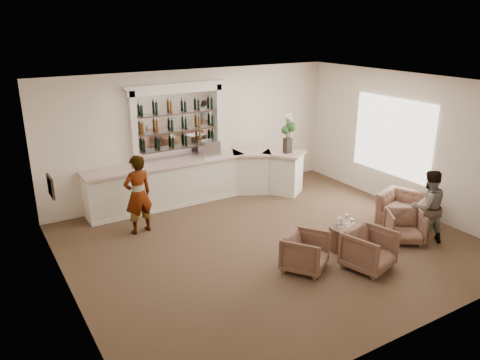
% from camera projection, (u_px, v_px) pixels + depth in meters
% --- Properties ---
extents(ground, '(8.00, 8.00, 0.00)m').
position_uv_depth(ground, '(271.00, 244.00, 9.81)').
color(ground, brown).
rests_on(ground, ground).
extents(room_shell, '(8.04, 7.02, 3.32)m').
position_uv_depth(room_shell, '(260.00, 127.00, 9.70)').
color(room_shell, beige).
rests_on(room_shell, ground).
extents(bar_counter, '(5.72, 1.80, 1.14)m').
position_uv_depth(bar_counter, '(199.00, 180.00, 11.97)').
color(bar_counter, white).
rests_on(bar_counter, ground).
extents(back_bar_alcove, '(2.64, 0.25, 3.00)m').
position_uv_depth(back_bar_alcove, '(178.00, 122.00, 11.66)').
color(back_bar_alcove, white).
rests_on(back_bar_alcove, ground).
extents(cocktail_table, '(0.64, 0.64, 0.50)m').
position_uv_depth(cocktail_table, '(344.00, 238.00, 9.52)').
color(cocktail_table, '#49301F').
rests_on(cocktail_table, ground).
extents(sommelier, '(0.70, 0.52, 1.76)m').
position_uv_depth(sommelier, '(138.00, 195.00, 10.08)').
color(sommelier, gray).
rests_on(sommelier, ground).
extents(guest, '(0.92, 0.81, 1.58)m').
position_uv_depth(guest, '(428.00, 207.00, 9.67)').
color(guest, gray).
rests_on(guest, ground).
extents(armchair_left, '(1.07, 1.08, 0.71)m').
position_uv_depth(armchair_left, '(305.00, 252.00, 8.71)').
color(armchair_left, brown).
rests_on(armchair_left, ground).
extents(armchair_center, '(1.00, 1.02, 0.76)m').
position_uv_depth(armchair_center, '(369.00, 250.00, 8.74)').
color(armchair_center, brown).
rests_on(armchair_center, ground).
extents(armchair_right, '(1.01, 1.01, 0.67)m').
position_uv_depth(armchair_right, '(405.00, 226.00, 9.83)').
color(armchair_right, brown).
rests_on(armchair_right, ground).
extents(armchair_far, '(1.20, 1.28, 0.68)m').
position_uv_depth(armchair_far, '(404.00, 208.00, 10.78)').
color(armchair_far, brown).
rests_on(armchair_far, ground).
extents(espresso_machine, '(0.47, 0.39, 0.40)m').
position_uv_depth(espresso_machine, '(209.00, 148.00, 11.95)').
color(espresso_machine, silver).
rests_on(espresso_machine, bar_counter).
extents(flower_vase, '(0.28, 0.28, 1.04)m').
position_uv_depth(flower_vase, '(288.00, 131.00, 12.09)').
color(flower_vase, black).
rests_on(flower_vase, bar_counter).
extents(wine_glass_bar_left, '(0.07, 0.07, 0.21)m').
position_uv_depth(wine_glass_bar_left, '(205.00, 153.00, 11.86)').
color(wine_glass_bar_left, white).
rests_on(wine_glass_bar_left, bar_counter).
extents(wine_glass_bar_right, '(0.07, 0.07, 0.21)m').
position_uv_depth(wine_glass_bar_right, '(211.00, 152.00, 12.00)').
color(wine_glass_bar_right, white).
rests_on(wine_glass_bar_right, bar_counter).
extents(wine_glass_tbl_a, '(0.07, 0.07, 0.21)m').
position_uv_depth(wine_glass_tbl_a, '(340.00, 222.00, 9.37)').
color(wine_glass_tbl_a, white).
rests_on(wine_glass_tbl_a, cocktail_table).
extents(wine_glass_tbl_b, '(0.07, 0.07, 0.21)m').
position_uv_depth(wine_glass_tbl_b, '(346.00, 219.00, 9.52)').
color(wine_glass_tbl_b, white).
rests_on(wine_glass_tbl_b, cocktail_table).
extents(wine_glass_tbl_c, '(0.07, 0.07, 0.21)m').
position_uv_depth(wine_glass_tbl_c, '(351.00, 224.00, 9.32)').
color(wine_glass_tbl_c, white).
rests_on(wine_glass_tbl_c, cocktail_table).
extents(napkin_holder, '(0.08, 0.08, 0.12)m').
position_uv_depth(napkin_holder, '(340.00, 221.00, 9.52)').
color(napkin_holder, white).
rests_on(napkin_holder, cocktail_table).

